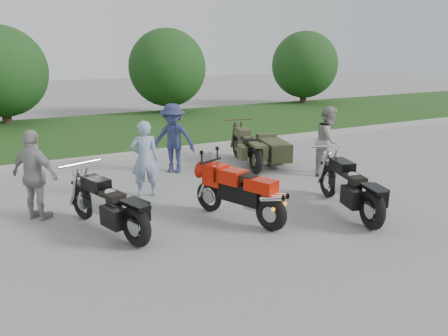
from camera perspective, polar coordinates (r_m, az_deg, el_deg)
name	(u,v)px	position (r m, az deg, el deg)	size (l,w,h in m)	color
ground	(228,231)	(7.75, 0.54, -8.24)	(80.00, 80.00, 0.00)	gray
curb	(132,155)	(13.06, -11.99, 1.66)	(60.00, 0.30, 0.15)	#9F9C96
grass_strip	(100,132)	(17.02, -15.87, 4.57)	(60.00, 8.00, 0.14)	#2B541C
tree_mid_left	(1,72)	(19.78, -27.13, 11.15)	(3.60, 3.60, 4.00)	#3F2B1C
tree_mid_right	(167,68)	(21.10, -7.40, 12.84)	(3.60, 3.60, 4.00)	#3F2B1C
tree_far_right	(305,65)	(25.04, 10.49, 13.11)	(3.60, 3.60, 4.00)	#3F2B1C
sportbike_red	(240,191)	(7.99, 2.15, -3.03)	(0.95, 1.99, 0.99)	black
cruiser_left	(110,208)	(7.75, -14.62, -5.03)	(0.95, 2.31, 0.92)	black
cruiser_right	(351,189)	(8.73, 16.30, -2.70)	(0.82, 2.43, 0.95)	black
cruiser_sidecar	(262,149)	(11.93, 5.05, 2.49)	(1.55, 2.45, 0.96)	black
person_stripe	(145,159)	(9.44, -10.32, 1.17)	(0.60, 0.40, 1.65)	#899CBA
person_grey	(329,141)	(11.24, 13.49, 3.48)	(0.84, 0.65, 1.73)	gray
person_denim	(173,138)	(11.18, -6.66, 3.85)	(1.14, 0.66, 1.77)	navy
person_back	(35,175)	(8.73, -23.46, -0.88)	(1.00, 0.42, 1.70)	#989993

